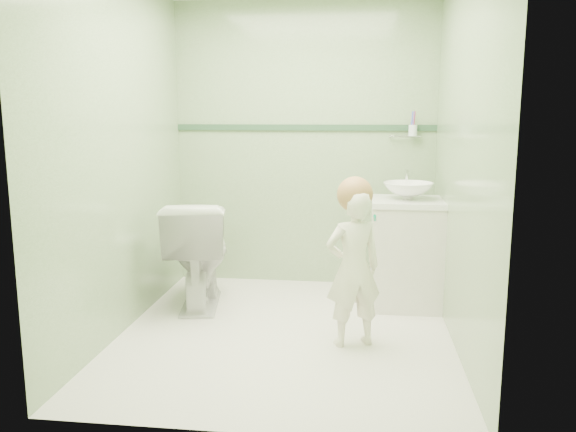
# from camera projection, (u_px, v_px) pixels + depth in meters

# --- Properties ---
(ground) EXTENTS (2.50, 2.50, 0.00)m
(ground) POSITION_uv_depth(u_px,v_px,m) (285.00, 333.00, 3.88)
(ground) COLOR white
(ground) RESTS_ON ground
(room_shell) EXTENTS (2.50, 2.54, 2.40)m
(room_shell) POSITION_uv_depth(u_px,v_px,m) (285.00, 155.00, 3.67)
(room_shell) COLOR #8CAA79
(room_shell) RESTS_ON ground
(trim_stripe) EXTENTS (2.20, 0.02, 0.05)m
(trim_stripe) POSITION_uv_depth(u_px,v_px,m) (304.00, 127.00, 4.85)
(trim_stripe) COLOR #2D4F36
(trim_stripe) RESTS_ON room_shell
(vanity) EXTENTS (0.52, 0.50, 0.80)m
(vanity) POSITION_uv_depth(u_px,v_px,m) (406.00, 255.00, 4.39)
(vanity) COLOR silver
(vanity) RESTS_ON ground
(counter) EXTENTS (0.54, 0.52, 0.04)m
(counter) POSITION_uv_depth(u_px,v_px,m) (408.00, 202.00, 4.32)
(counter) COLOR white
(counter) RESTS_ON vanity
(basin) EXTENTS (0.37, 0.37, 0.13)m
(basin) POSITION_uv_depth(u_px,v_px,m) (408.00, 191.00, 4.30)
(basin) COLOR white
(basin) RESTS_ON counter
(faucet) EXTENTS (0.03, 0.13, 0.18)m
(faucet) POSITION_uv_depth(u_px,v_px,m) (407.00, 178.00, 4.47)
(faucet) COLOR silver
(faucet) RESTS_ON counter
(cup_holder) EXTENTS (0.26, 0.07, 0.21)m
(cup_holder) POSITION_uv_depth(u_px,v_px,m) (412.00, 130.00, 4.69)
(cup_holder) COLOR silver
(cup_holder) RESTS_ON room_shell
(toilet) EXTENTS (0.59, 0.87, 0.82)m
(toilet) POSITION_uv_depth(u_px,v_px,m) (198.00, 253.00, 4.40)
(toilet) COLOR white
(toilet) RESTS_ON ground
(toddler) EXTENTS (0.43, 0.36, 1.01)m
(toddler) POSITION_uv_depth(u_px,v_px,m) (353.00, 269.00, 3.61)
(toddler) COLOR white
(toddler) RESTS_ON ground
(hair_cap) EXTENTS (0.22, 0.22, 0.22)m
(hair_cap) POSITION_uv_depth(u_px,v_px,m) (355.00, 194.00, 3.55)
(hair_cap) COLOR #A87444
(hair_cap) RESTS_ON toddler
(teal_toothbrush) EXTENTS (0.10, 0.14, 0.08)m
(teal_toothbrush) POSITION_uv_depth(u_px,v_px,m) (374.00, 217.00, 3.45)
(teal_toothbrush) COLOR #00956E
(teal_toothbrush) RESTS_ON toddler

